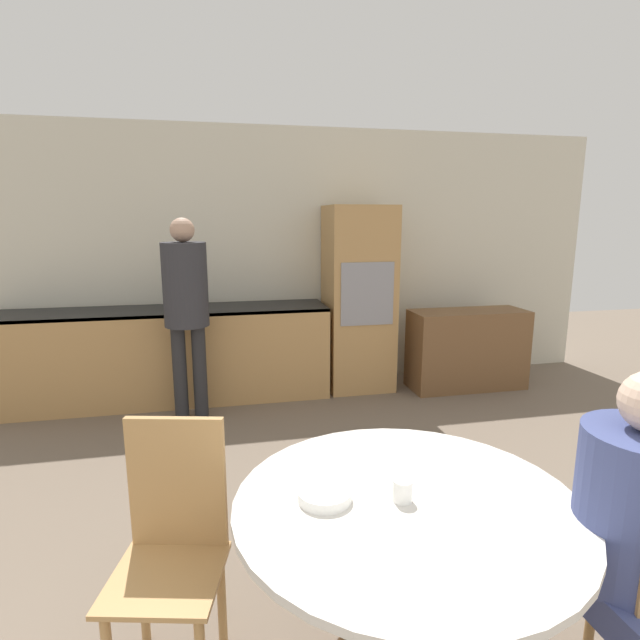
# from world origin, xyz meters

# --- Properties ---
(wall_back) EXTENTS (6.98, 0.05, 2.60)m
(wall_back) POSITION_xyz_m (0.00, 5.13, 1.30)
(wall_back) COLOR beige
(wall_back) RESTS_ON ground_plane
(kitchen_counter) EXTENTS (3.06, 0.60, 0.89)m
(kitchen_counter) POSITION_xyz_m (-1.11, 4.78, 0.46)
(kitchen_counter) COLOR tan
(kitchen_counter) RESTS_ON ground_plane
(oven_unit) EXTENTS (0.65, 0.59, 1.84)m
(oven_unit) POSITION_xyz_m (0.78, 4.79, 0.92)
(oven_unit) COLOR tan
(oven_unit) RESTS_ON ground_plane
(sideboard) EXTENTS (1.17, 0.45, 0.80)m
(sideboard) POSITION_xyz_m (1.87, 4.53, 0.40)
(sideboard) COLOR brown
(sideboard) RESTS_ON ground_plane
(dining_table) EXTENTS (1.22, 1.22, 0.75)m
(dining_table) POSITION_xyz_m (-0.01, 1.51, 0.53)
(dining_table) COLOR brown
(dining_table) RESTS_ON ground_plane
(chair_far_left) EXTENTS (0.48, 0.48, 0.97)m
(chair_far_left) POSITION_xyz_m (-0.83, 1.81, 0.53)
(chair_far_left) COLOR tan
(chair_far_left) RESTS_ON ground_plane
(person_standing) EXTENTS (0.37, 0.37, 1.72)m
(person_standing) POSITION_xyz_m (-0.86, 4.26, 1.06)
(person_standing) COLOR #262628
(person_standing) RESTS_ON ground_plane
(cup) EXTENTS (0.07, 0.07, 0.08)m
(cup) POSITION_xyz_m (-0.02, 1.51, 0.79)
(cup) COLOR white
(cup) RESTS_ON dining_table
(bowl_near) EXTENTS (0.19, 0.19, 0.04)m
(bowl_near) POSITION_xyz_m (-0.29, 1.57, 0.77)
(bowl_near) COLOR white
(bowl_near) RESTS_ON dining_table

